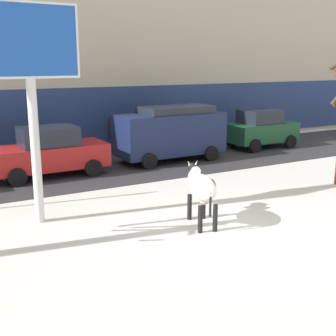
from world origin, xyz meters
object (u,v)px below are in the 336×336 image
Objects in this scene: cow_holstein at (202,188)px; billboard at (29,55)px; car_darkgreen_hatchback at (261,129)px; pedestrian_near_billboard at (113,133)px; car_red_sedan at (49,152)px; car_navy_van at (170,132)px.

cow_holstein is 5.42m from billboard.
car_darkgreen_hatchback is 2.05× the size of pedestrian_near_billboard.
billboard is (-3.65, 2.25, 3.31)m from cow_holstein.
car_darkgreen_hatchback is at bearing -22.10° from pedestrian_near_billboard.
billboard is at bearing -156.02° from car_darkgreen_hatchback.
car_red_sedan reaches higher than cow_holstein.
car_darkgreen_hatchback is at bearing 23.98° from billboard.
billboard is at bearing -107.42° from car_red_sedan.
car_navy_van is (5.22, 0.18, 0.33)m from car_red_sedan.
billboard is at bearing -143.67° from car_navy_van.
pedestrian_near_billboard is (1.71, 10.33, -0.12)m from cow_holstein.
car_red_sedan is 1.20× the size of car_darkgreen_hatchback.
car_red_sedan is 2.45× the size of pedestrian_near_billboard.
billboard is 6.03m from car_red_sedan.
car_navy_van is (6.71, 4.93, -3.07)m from billboard.
billboard is 13.62m from car_darkgreen_hatchback.
car_navy_van is at bearing -66.69° from pedestrian_near_billboard.
car_navy_van is 1.31× the size of car_darkgreen_hatchback.
car_darkgreen_hatchback reaches higher than pedestrian_near_billboard.
billboard is 1.20× the size of car_navy_van.
car_navy_van is 2.69× the size of pedestrian_near_billboard.
car_navy_van reaches higher than cow_holstein.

